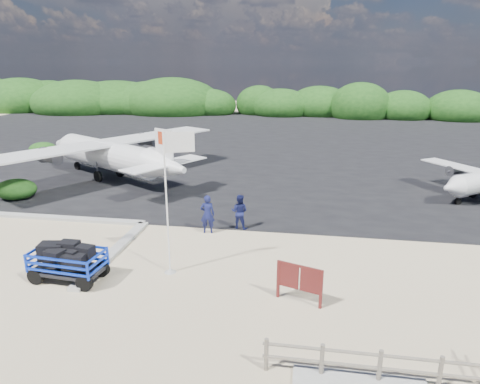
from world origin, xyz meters
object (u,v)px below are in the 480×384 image
object	(u,v)px
crew_b	(239,212)
aircraft_small	(156,139)
signboard	(298,302)
crew_a	(207,214)
flagpole	(170,272)
baggage_cart	(70,280)
aircraft_large	(477,158)

from	to	relation	value
crew_b	aircraft_small	size ratio (longest dim) A/B	0.25
signboard	aircraft_small	xyz separation A→B (m)	(-16.66, 31.27, 0.00)
crew_a	aircraft_small	distance (m)	28.15
signboard	crew_b	distance (m)	7.43
flagpole	crew_a	bearing A→B (deg)	83.07
crew_a	aircraft_small	world-z (taller)	crew_a
crew_a	signboard	bearing A→B (deg)	120.08
baggage_cart	flagpole	distance (m)	3.88
baggage_cart	signboard	world-z (taller)	signboard
aircraft_large	flagpole	bearing A→B (deg)	82.32
baggage_cart	aircraft_large	xyz separation A→B (m)	(23.82, 26.44, 0.00)
crew_a	crew_b	distance (m)	1.69
baggage_cart	signboard	distance (m)	8.89
baggage_cart	crew_a	world-z (taller)	crew_a
baggage_cart	flagpole	world-z (taller)	flagpole
flagpole	crew_a	distance (m)	4.49
baggage_cart	signboard	size ratio (longest dim) A/B	1.64
crew_b	aircraft_large	bearing A→B (deg)	-122.94
signboard	flagpole	bearing A→B (deg)	-176.49
flagpole	crew_a	world-z (taller)	flagpole
signboard	baggage_cart	bearing A→B (deg)	-162.21
flagpole	signboard	world-z (taller)	flagpole
baggage_cart	crew_b	bearing A→B (deg)	53.63
crew_b	aircraft_large	size ratio (longest dim) A/B	0.10
baggage_cart	crew_a	xyz separation A→B (m)	(4.20, 5.61, 0.98)
crew_a	crew_b	world-z (taller)	crew_a
signboard	aircraft_large	size ratio (longest dim) A/B	0.10
crew_a	crew_b	size ratio (longest dim) A/B	1.08
signboard	crew_b	xyz separation A→B (m)	(-3.22, 6.64, 0.91)
baggage_cart	aircraft_small	size ratio (longest dim) A/B	0.41
flagpole	crew_b	world-z (taller)	flagpole
crew_a	aircraft_large	size ratio (longest dim) A/B	0.11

